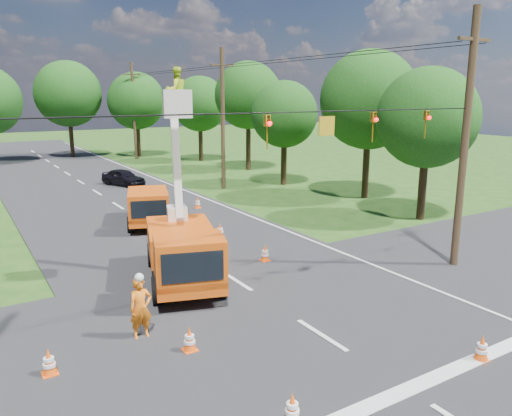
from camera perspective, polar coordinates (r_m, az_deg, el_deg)
ground at (r=32.15m, az=-15.49°, el=0.18°), size 140.00×140.00×0.00m
road_main at (r=32.15m, az=-15.49°, el=0.18°), size 12.00×100.00×0.06m
road_cross at (r=16.41m, az=3.01°, el=-11.70°), size 56.00×10.00×0.07m
stop_bar at (r=13.00m, az=16.93°, el=-19.41°), size 9.00×0.45×0.02m
edge_line at (r=34.07m, az=-6.44°, el=1.28°), size 0.12×90.00×0.02m
bucket_truck at (r=18.42m, az=-8.35°, el=-3.64°), size 3.99×6.52×7.75m
second_truck at (r=27.12m, az=-12.22°, el=0.31°), size 3.58×5.71×2.01m
ground_worker at (r=14.76m, az=-13.03°, el=-11.10°), size 0.67×0.45×1.81m
distant_car at (r=39.29m, az=-14.93°, el=3.42°), size 2.88×4.02×1.27m
traffic_cone_0 at (r=11.36m, az=4.16°, el=-21.86°), size 0.38×0.38×0.71m
traffic_cone_1 at (r=14.73m, az=24.41°, el=-14.39°), size 0.38×0.38×0.71m
traffic_cone_2 at (r=20.82m, az=1.04°, el=-5.19°), size 0.38×0.38×0.71m
traffic_cone_3 at (r=24.27m, az=-4.12°, el=-2.58°), size 0.38×0.38×0.71m
traffic_cone_4 at (r=13.88m, az=-22.59°, el=-15.96°), size 0.38×0.38×0.71m
traffic_cone_7 at (r=30.54m, az=-6.70°, el=0.60°), size 0.38×0.38×0.71m
traffic_cone_8 at (r=14.04m, az=-7.61°, el=-14.65°), size 0.38×0.38×0.71m
pole_right_near at (r=21.04m, az=22.79°, el=7.22°), size 1.80×0.30×10.00m
pole_right_mid at (r=36.50m, az=-3.82°, el=10.19°), size 1.80×0.30×10.00m
pole_right_far at (r=54.97m, az=-13.79°, el=10.77°), size 1.80×0.30×10.00m
signal_span at (r=16.31m, az=9.81°, el=9.39°), size 18.00×0.29×1.07m
tree_right_a at (r=28.63m, az=19.03°, el=9.69°), size 5.40×5.40×8.28m
tree_right_b at (r=33.78m, az=12.82°, el=11.94°), size 6.40×6.40×9.65m
tree_right_c at (r=38.08m, az=3.26°, el=10.62°), size 5.00×5.00×7.83m
tree_right_d at (r=45.65m, az=-0.90°, el=12.73°), size 6.00×6.00×9.70m
tree_right_e at (r=52.26m, az=-6.44°, el=11.73°), size 5.60×5.60×8.63m
tree_far_b at (r=58.39m, az=-20.70°, el=12.10°), size 7.00×7.00×10.32m
tree_far_c at (r=57.16m, az=-13.51°, el=11.81°), size 6.20×6.20×9.18m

